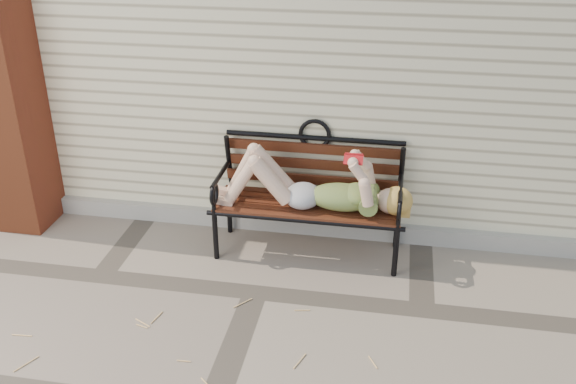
# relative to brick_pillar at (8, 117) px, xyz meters

# --- Properties ---
(ground) EXTENTS (80.00, 80.00, 0.00)m
(ground) POSITION_rel_brick_pillar_xyz_m (2.30, -0.75, -1.00)
(ground) COLOR gray
(ground) RESTS_ON ground
(house_wall) EXTENTS (8.00, 4.00, 3.00)m
(house_wall) POSITION_rel_brick_pillar_xyz_m (2.30, 2.25, 0.50)
(house_wall) COLOR beige
(house_wall) RESTS_ON ground
(foundation_strip) EXTENTS (8.00, 0.10, 0.15)m
(foundation_strip) POSITION_rel_brick_pillar_xyz_m (2.30, 0.22, -0.93)
(foundation_strip) COLOR #A7A197
(foundation_strip) RESTS_ON ground
(brick_pillar) EXTENTS (0.50, 0.50, 2.00)m
(brick_pillar) POSITION_rel_brick_pillar_xyz_m (0.00, 0.00, 0.00)
(brick_pillar) COLOR brown
(brick_pillar) RESTS_ON ground
(garden_bench) EXTENTS (1.65, 0.66, 1.07)m
(garden_bench) POSITION_rel_brick_pillar_xyz_m (2.60, -0.01, -0.40)
(garden_bench) COLOR black
(garden_bench) RESTS_ON ground
(reading_woman) EXTENTS (1.56, 0.35, 0.49)m
(reading_woman) POSITION_rel_brick_pillar_xyz_m (2.62, -0.14, -0.37)
(reading_woman) COLOR #08373E
(reading_woman) RESTS_ON ground
(straw_scatter) EXTENTS (2.73, 1.49, 0.01)m
(straw_scatter) POSITION_rel_brick_pillar_xyz_m (1.88, -1.51, -0.99)
(straw_scatter) COLOR #E9B971
(straw_scatter) RESTS_ON ground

